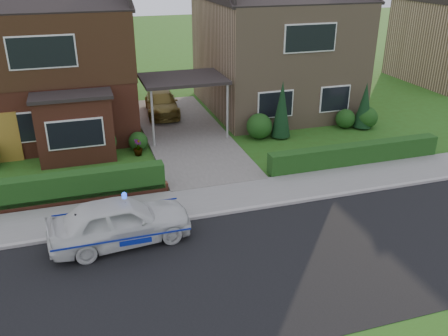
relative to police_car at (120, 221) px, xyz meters
name	(u,v)px	position (x,y,z in m)	size (l,w,h in m)	color
ground	(274,264)	(3.92, -2.40, -0.71)	(120.00, 120.00, 0.00)	#295015
road	(274,264)	(3.92, -2.40, -0.71)	(60.00, 6.00, 0.02)	black
kerb	(238,211)	(3.92, 0.65, -0.65)	(60.00, 0.16, 0.12)	#9E9993
sidewalk	(229,197)	(3.92, 1.70, -0.66)	(60.00, 2.00, 0.10)	slate
driveway	(185,133)	(3.92, 8.60, -0.65)	(3.80, 12.00, 0.12)	#666059
house_left	(47,50)	(-1.87, 11.50, 3.10)	(7.50, 9.53, 7.25)	brown
house_right	(275,41)	(9.72, 11.59, 2.95)	(7.50, 8.06, 7.25)	#907558
carport_link	(183,80)	(3.92, 8.55, 1.95)	(3.80, 3.00, 2.77)	black
dwarf_wall	(57,202)	(-1.88, 2.90, -0.53)	(7.70, 0.25, 0.36)	brown
hedge_left	(57,204)	(-1.88, 3.05, -0.71)	(7.50, 0.55, 0.90)	#133D14
hedge_right	(354,165)	(9.72, 2.95, -0.71)	(7.50, 0.55, 0.80)	#133D14
shrub_left_mid	(101,142)	(-0.08, 6.90, -0.05)	(1.32, 1.32, 1.32)	#133D14
shrub_left_near	(138,141)	(1.52, 7.20, -0.29)	(0.84, 0.84, 0.84)	#133D14
shrub_right_near	(259,126)	(7.12, 7.00, -0.11)	(1.20, 1.20, 1.20)	#133D14
shrub_right_mid	(345,119)	(11.72, 7.10, -0.23)	(0.96, 0.96, 0.96)	#133D14
shrub_right_far	(367,117)	(12.72, 6.80, -0.17)	(1.08, 1.08, 1.08)	#133D14
conifer_a	(282,111)	(8.12, 6.80, 0.59)	(0.90, 0.90, 2.60)	black
conifer_b	(364,107)	(12.52, 6.80, 0.39)	(0.90, 0.90, 2.20)	black
police_car	(120,221)	(0.00, 0.00, 0.00)	(3.83, 4.31, 1.58)	silver
driveway_car	(162,103)	(3.42, 11.80, -0.01)	(1.62, 3.99, 1.16)	brown
potted_plant_b	(114,180)	(0.13, 3.60, -0.34)	(0.41, 0.33, 0.74)	gray
potted_plant_c	(138,148)	(1.42, 6.60, -0.35)	(0.40, 0.40, 0.71)	gray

